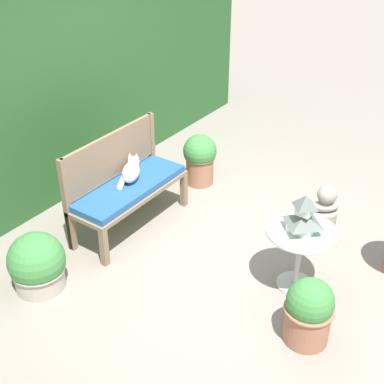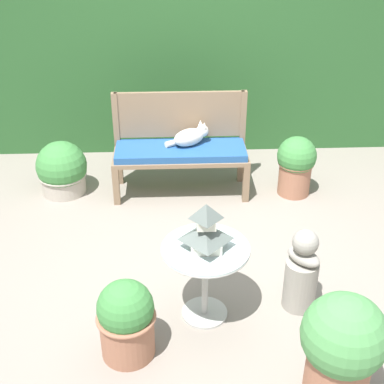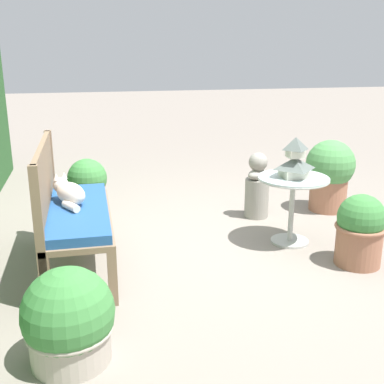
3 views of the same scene
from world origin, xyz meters
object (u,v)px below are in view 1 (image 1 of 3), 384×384
cat (131,171)px  potted_plant_table_near (309,311)px  patio_table (300,243)px  pagoda_birdhouse (304,216)px  potted_plant_path_edge (200,158)px  potted_plant_bench_left (37,264)px  garden_bust (324,219)px  garden_bench (130,191)px

cat → potted_plant_table_near: bearing=-132.4°
patio_table → pagoda_birdhouse: 0.27m
patio_table → potted_plant_path_edge: potted_plant_path_edge is taller
potted_plant_bench_left → potted_plant_table_near: size_ratio=0.95×
patio_table → garden_bust: (0.68, 0.06, -0.16)m
potted_plant_path_edge → garden_bench: bearing=176.2°
pagoda_birdhouse → potted_plant_path_edge: size_ratio=0.57×
patio_table → potted_plant_table_near: size_ratio=1.06×
potted_plant_table_near → patio_table: bearing=32.7°
patio_table → garden_bust: bearing=5.3°
garden_bench → cat: size_ratio=3.02×
potted_plant_bench_left → garden_bust: bearing=-41.5°
pagoda_birdhouse → garden_bust: pagoda_birdhouse is taller
pagoda_birdhouse → cat: bearing=90.8°
garden_bust → potted_plant_table_near: size_ratio=1.15×
garden_bench → potted_plant_bench_left: (-1.15, 0.05, -0.17)m
cat → potted_plant_bench_left: cat is taller
potted_plant_bench_left → potted_plant_table_near: potted_plant_table_near is taller
potted_plant_bench_left → potted_plant_table_near: 2.26m
pagoda_birdhouse → patio_table: bearing=90.0°
garden_bust → garden_bench: bearing=166.7°
pagoda_birdhouse → garden_bust: bearing=5.3°
potted_plant_bench_left → potted_plant_path_edge: (2.26, -0.12, 0.08)m
pagoda_birdhouse → potted_plant_bench_left: (-1.28, 1.80, -0.48)m
potted_plant_path_edge → pagoda_birdhouse: bearing=-120.4°
garden_bust → potted_plant_bench_left: garden_bust is taller
garden_bust → potted_plant_table_near: garden_bust is taller
potted_plant_table_near → potted_plant_path_edge: bearing=53.2°
garden_bench → garden_bust: garden_bust is taller
patio_table → pagoda_birdhouse: pagoda_birdhouse is taller
cat → garden_bust: 1.90m
pagoda_birdhouse → potted_plant_table_near: bearing=-147.3°
potted_plant_path_edge → cat: bearing=172.6°
patio_table → potted_plant_path_edge: size_ratio=1.00×
pagoda_birdhouse → potted_plant_path_edge: (0.98, 1.68, -0.41)m
garden_bench → potted_plant_path_edge: potted_plant_path_edge is taller
potted_plant_path_edge → potted_plant_table_near: 2.51m
garden_bust → potted_plant_path_edge: garden_bust is taller
patio_table → garden_bust: size_ratio=0.92×
pagoda_birdhouse → potted_plant_path_edge: 1.99m
garden_bench → garden_bust: 1.87m
potted_plant_bench_left → cat: bearing=0.4°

